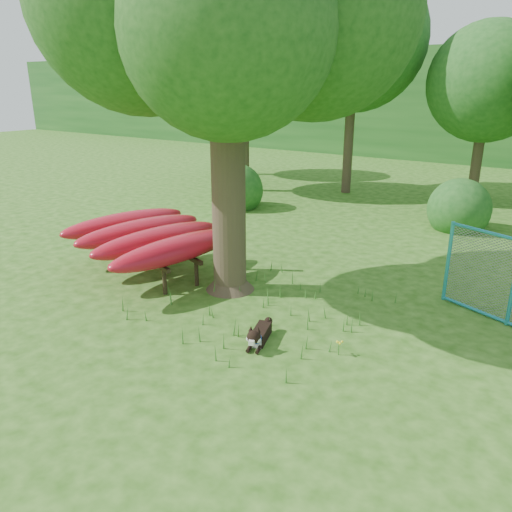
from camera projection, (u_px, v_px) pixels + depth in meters
The scene contains 12 objects.
ground at pixel (208, 325), 8.88m from camera, with size 80.00×80.00×0.00m, color #245410.
wooden_post at pixel (237, 241), 11.34m from camera, with size 0.35×0.19×1.28m.
kayak_rack at pixel (149, 235), 11.18m from camera, with size 3.79×4.08×1.12m.
husky_dog at pixel (259, 335), 8.20m from camera, with size 0.47×0.96×0.44m.
wildflower_clump at pixel (339, 343), 7.83m from camera, with size 0.12×0.10×0.25m.
bg_tree_a at pixel (244, 72), 18.69m from camera, with size 4.40×4.40×6.70m.
bg_tree_b at pixel (355, 39), 17.97m from camera, with size 5.20×5.20×8.22m.
bg_tree_c at pixel (488, 83), 16.80m from camera, with size 4.00×4.00×6.12m.
bg_tree_f at pixel (239, 92), 22.61m from camera, with size 3.60×3.60×5.55m.
shrub_left at pixel (237, 207), 17.40m from camera, with size 1.80×1.80×1.80m, color #1C531B.
shrub_mid at pixel (456, 229), 14.77m from camera, with size 1.80×1.80×1.80m, color #1C531B.
wooded_hillside at pixel (511, 103), 29.60m from camera, with size 80.00×12.00×6.00m, color #1C531B.
Camera 1 is at (5.28, -6.07, 4.06)m, focal length 35.00 mm.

